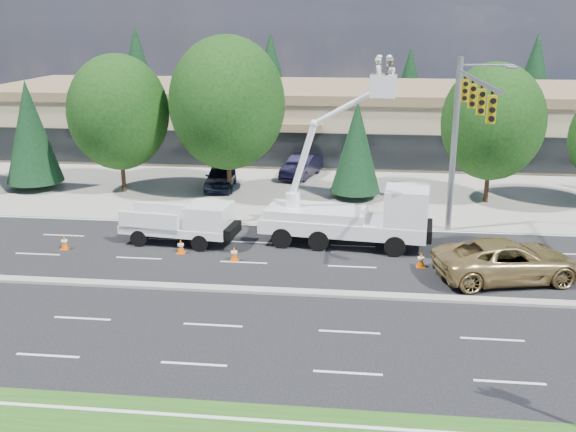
# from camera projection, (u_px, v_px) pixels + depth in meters

# --- Properties ---
(ground) EXTENTS (140.00, 140.00, 0.00)m
(ground) POSITION_uv_depth(u_px,v_px,m) (230.00, 290.00, 26.59)
(ground) COLOR black
(ground) RESTS_ON ground
(concrete_apron) EXTENTS (140.00, 22.00, 0.01)m
(concrete_apron) POSITION_uv_depth(u_px,v_px,m) (285.00, 177.00, 45.59)
(concrete_apron) COLOR gray
(concrete_apron) RESTS_ON ground
(road_median) EXTENTS (120.00, 0.55, 0.12)m
(road_median) POSITION_uv_depth(u_px,v_px,m) (230.00, 289.00, 26.57)
(road_median) COLOR gray
(road_median) RESTS_ON ground
(strip_mall) EXTENTS (50.40, 15.40, 5.50)m
(strip_mall) POSITION_uv_depth(u_px,v_px,m) (298.00, 117.00, 54.24)
(strip_mall) COLOR tan
(strip_mall) RESTS_ON ground
(tree_front_b) EXTENTS (3.61, 3.61, 7.11)m
(tree_front_b) POSITION_uv_depth(u_px,v_px,m) (30.00, 132.00, 41.40)
(tree_front_b) COLOR #332114
(tree_front_b) RESTS_ON ground
(tree_front_c) EXTENTS (6.34, 6.34, 8.80)m
(tree_front_c) POSITION_uv_depth(u_px,v_px,m) (118.00, 112.00, 40.38)
(tree_front_c) COLOR #332114
(tree_front_c) RESTS_ON ground
(tree_front_d) EXTENTS (7.17, 7.17, 9.95)m
(tree_front_d) POSITION_uv_depth(u_px,v_px,m) (227.00, 103.00, 39.44)
(tree_front_d) COLOR #332114
(tree_front_d) RESTS_ON ground
(tree_front_e) EXTENTS (3.11, 3.11, 6.12)m
(tree_front_e) POSITION_uv_depth(u_px,v_px,m) (356.00, 147.00, 39.35)
(tree_front_e) COLOR #332114
(tree_front_e) RESTS_ON ground
(tree_front_f) EXTENTS (6.09, 6.09, 8.44)m
(tree_front_f) POSITION_uv_depth(u_px,v_px,m) (493.00, 122.00, 38.02)
(tree_front_f) COLOR #332114
(tree_front_f) RESTS_ON ground
(tree_back_a) EXTENTS (5.17, 5.17, 10.19)m
(tree_back_a) POSITION_uv_depth(u_px,v_px,m) (138.00, 72.00, 66.78)
(tree_back_a) COLOR #332114
(tree_back_a) RESTS_ON ground
(tree_back_b) EXTENTS (4.90, 4.90, 9.66)m
(tree_back_b) POSITION_uv_depth(u_px,v_px,m) (271.00, 77.00, 65.39)
(tree_back_b) COLOR #332114
(tree_back_b) RESTS_ON ground
(tree_back_c) EXTENTS (4.18, 4.18, 8.25)m
(tree_back_c) POSITION_uv_depth(u_px,v_px,m) (409.00, 86.00, 64.14)
(tree_back_c) COLOR #332114
(tree_back_c) RESTS_ON ground
(tree_back_d) EXTENTS (4.89, 4.89, 9.63)m
(tree_back_d) POSITION_uv_depth(u_px,v_px,m) (534.00, 79.00, 62.66)
(tree_back_d) COLOR #332114
(tree_back_d) RESTS_ON ground
(signal_mast) EXTENTS (2.76, 10.16, 9.00)m
(signal_mast) POSITION_uv_depth(u_px,v_px,m) (463.00, 123.00, 30.45)
(signal_mast) COLOR gray
(signal_mast) RESTS_ON ground
(utility_pickup) EXTENTS (5.67, 2.65, 2.10)m
(utility_pickup) POSITION_uv_depth(u_px,v_px,m) (185.00, 227.00, 31.97)
(utility_pickup) COLOR white
(utility_pickup) RESTS_ON ground
(bucket_truck) EXTENTS (8.35, 3.38, 9.23)m
(bucket_truck) POSITION_uv_depth(u_px,v_px,m) (357.00, 208.00, 31.30)
(bucket_truck) COLOR white
(bucket_truck) RESTS_ON ground
(traffic_cone_a) EXTENTS (0.40, 0.40, 0.70)m
(traffic_cone_a) POSITION_uv_depth(u_px,v_px,m) (64.00, 242.00, 31.27)
(traffic_cone_a) COLOR #EA5907
(traffic_cone_a) RESTS_ON ground
(traffic_cone_b) EXTENTS (0.40, 0.40, 0.70)m
(traffic_cone_b) POSITION_uv_depth(u_px,v_px,m) (181.00, 246.00, 30.73)
(traffic_cone_b) COLOR #EA5907
(traffic_cone_b) RESTS_ON ground
(traffic_cone_c) EXTENTS (0.40, 0.40, 0.70)m
(traffic_cone_c) POSITION_uv_depth(u_px,v_px,m) (234.00, 254.00, 29.76)
(traffic_cone_c) COLOR #EA5907
(traffic_cone_c) RESTS_ON ground
(traffic_cone_d) EXTENTS (0.40, 0.40, 0.70)m
(traffic_cone_d) POSITION_uv_depth(u_px,v_px,m) (421.00, 260.00, 28.98)
(traffic_cone_d) COLOR #EA5907
(traffic_cone_d) RESTS_ON ground
(minivan) EXTENTS (6.77, 4.27, 1.74)m
(minivan) POSITION_uv_depth(u_px,v_px,m) (508.00, 260.00, 27.48)
(minivan) COLOR #A58950
(minivan) RESTS_ON ground
(parked_car_west) EXTENTS (2.32, 4.77, 1.57)m
(parked_car_west) POSITION_uv_depth(u_px,v_px,m) (220.00, 177.00, 42.45)
(parked_car_west) COLOR black
(parked_car_west) RESTS_ON ground
(parked_car_east) EXTENTS (2.87, 5.04, 1.57)m
(parked_car_east) POSITION_uv_depth(u_px,v_px,m) (302.00, 166.00, 45.46)
(parked_car_east) COLOR black
(parked_car_east) RESTS_ON ground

